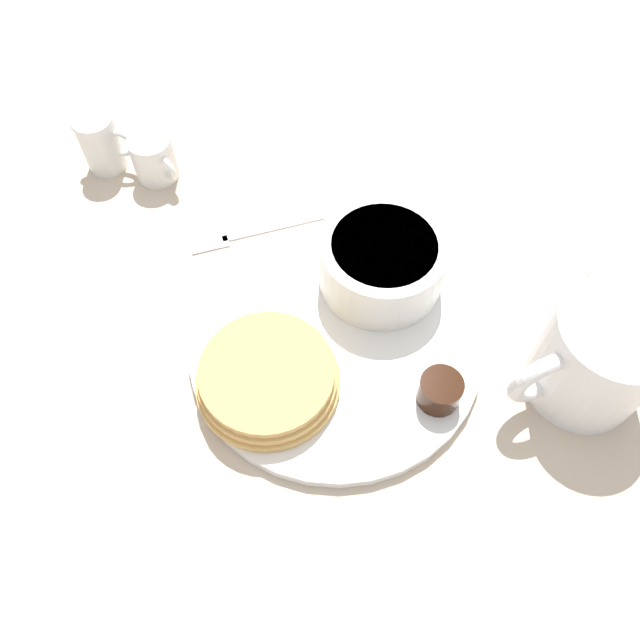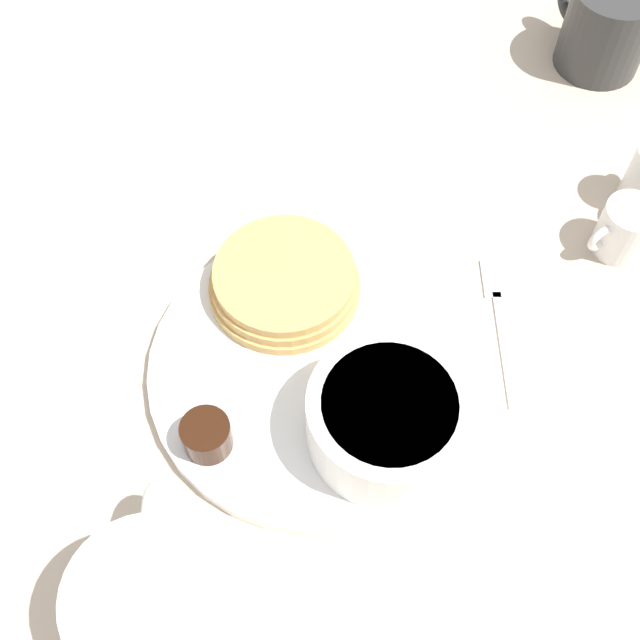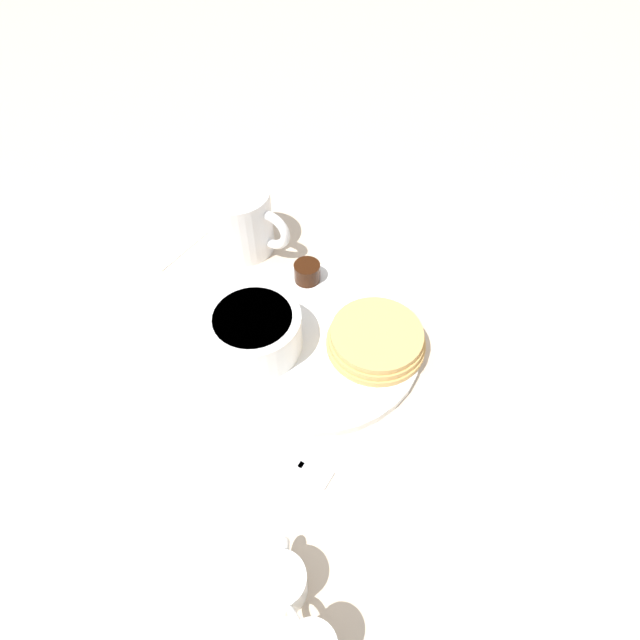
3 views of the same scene
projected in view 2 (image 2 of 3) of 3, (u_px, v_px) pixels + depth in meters
ground_plane at (318, 371)px, 0.62m from camera, size 4.00×4.00×0.00m
plate at (318, 367)px, 0.61m from camera, size 0.26×0.26×0.01m
pancake_stack at (284, 281)px, 0.63m from camera, size 0.12×0.12×0.03m
bowl at (387, 418)px, 0.55m from camera, size 0.11×0.11×0.05m
syrup_cup at (207, 435)px, 0.56m from camera, size 0.04×0.04×0.03m
butter_ramekin at (387, 456)px, 0.55m from camera, size 0.05×0.05×0.04m
coffee_mug at (157, 608)px, 0.48m from camera, size 0.09×0.13×0.10m
creamer_pitcher_near at (625, 229)px, 0.66m from camera, size 0.06×0.04×0.05m
fork at (499, 312)px, 0.64m from camera, size 0.03×0.14×0.00m
second_mug at (605, 27)px, 0.76m from camera, size 0.09×0.10×0.08m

